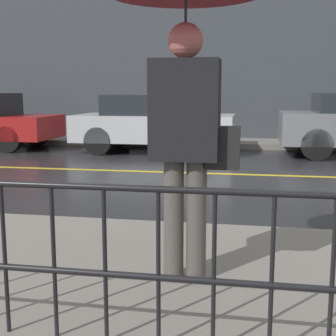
# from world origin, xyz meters

# --- Properties ---
(ground_plane) EXTENTS (80.00, 80.00, 0.00)m
(ground_plane) POSITION_xyz_m (0.00, 0.00, 0.00)
(ground_plane) COLOR #262628
(sidewalk_near) EXTENTS (28.00, 2.69, 0.15)m
(sidewalk_near) POSITION_xyz_m (0.00, -5.23, 0.07)
(sidewalk_near) COLOR slate
(sidewalk_near) RESTS_ON ground_plane
(sidewalk_far) EXTENTS (28.00, 1.67, 0.15)m
(sidewalk_far) POSITION_xyz_m (0.00, 4.73, 0.07)
(sidewalk_far) COLOR slate
(sidewalk_far) RESTS_ON ground_plane
(lane_marking) EXTENTS (25.20, 0.12, 0.01)m
(lane_marking) POSITION_xyz_m (0.00, 0.00, 0.00)
(lane_marking) COLOR gold
(lane_marking) RESTS_ON ground_plane
(building_storefront) EXTENTS (28.00, 0.30, 5.37)m
(building_storefront) POSITION_xyz_m (0.00, 5.71, 2.68)
(building_storefront) COLOR #383D42
(building_storefront) RESTS_ON ground_plane
(railing_foreground) EXTENTS (12.00, 0.04, 0.88)m
(railing_foreground) POSITION_xyz_m (-0.00, -6.33, 0.70)
(railing_foreground) COLOR black
(railing_foreground) RESTS_ON sidewalk_near
(pedestrian) EXTENTS (1.08, 1.08, 2.25)m
(pedestrian) POSITION_xyz_m (0.01, -5.36, 1.90)
(pedestrian) COLOR #4C4742
(pedestrian) RESTS_ON sidewalk_near
(car_silver) EXTENTS (3.97, 1.86, 1.44)m
(car_silver) POSITION_xyz_m (-2.01, 2.98, 0.75)
(car_silver) COLOR #B2B5BA
(car_silver) RESTS_ON ground_plane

